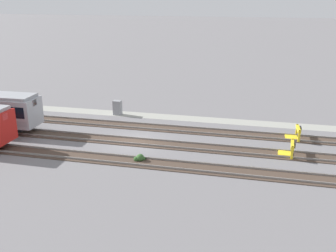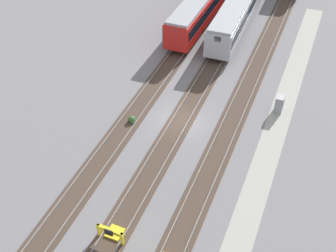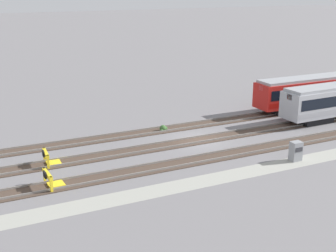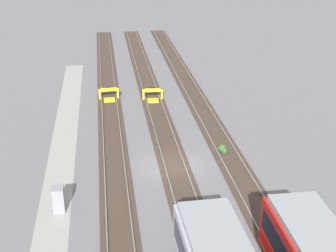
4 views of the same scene
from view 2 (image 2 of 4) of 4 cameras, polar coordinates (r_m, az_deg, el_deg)
ground_plane at (r=41.65m, az=1.56°, el=0.65°), size 400.00×400.00×0.00m
service_walkway at (r=40.34m, az=12.48°, el=-1.99°), size 54.00×2.00×0.01m
rail_track_nearest at (r=40.74m, az=7.22°, el=-0.68°), size 90.00×2.24×0.21m
rail_track_near_inner at (r=41.62m, az=1.56°, el=0.70°), size 90.00×2.24×0.21m
rail_track_middle at (r=42.92m, az=-3.81°, el=1.99°), size 90.00×2.24×0.21m
subway_car_front_row_centre at (r=56.18m, az=8.49°, el=13.72°), size 18.05×3.19×3.70m
subway_car_front_row_right_inner at (r=57.15m, az=4.21°, el=14.51°), size 18.03×3.05×3.70m
bumper_stop_near_inner_track at (r=32.59m, az=-6.82°, el=-12.76°), size 1.38×2.01×1.22m
electrical_cabinet at (r=43.43m, az=13.40°, el=2.61°), size 0.90×0.73×1.60m
weed_clump at (r=41.50m, az=-4.41°, el=0.79°), size 0.92×0.70×0.64m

